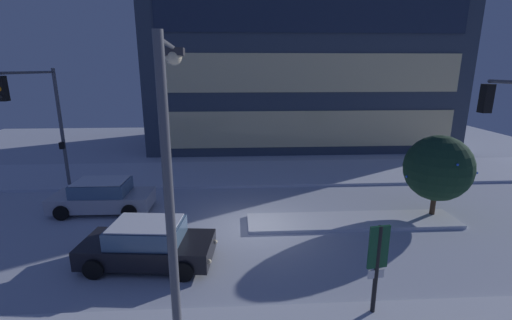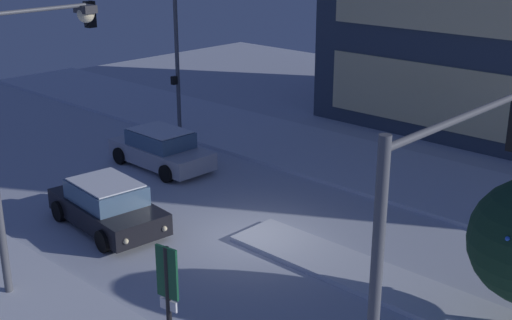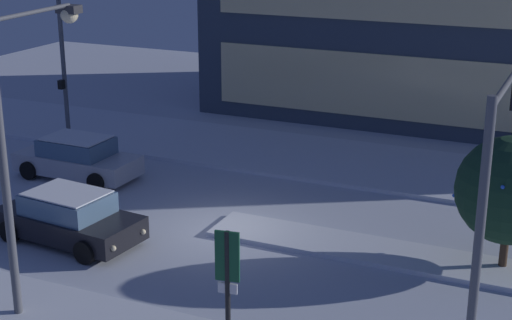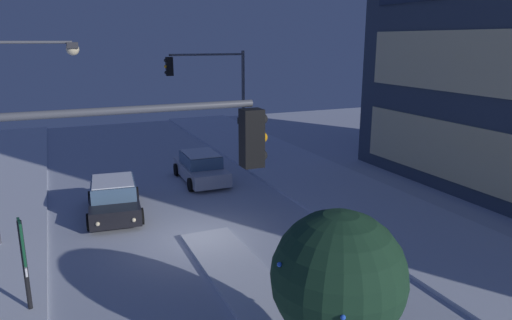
{
  "view_description": "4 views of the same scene",
  "coord_description": "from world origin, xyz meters",
  "px_view_note": "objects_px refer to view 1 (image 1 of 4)",
  "views": [
    {
      "loc": [
        -0.7,
        -13.24,
        6.43
      ],
      "look_at": [
        0.16,
        1.53,
        2.52
      ],
      "focal_mm": 24.49,
      "sensor_mm": 36.0,
      "label": 1
    },
    {
      "loc": [
        12.69,
        -13.18,
        8.76
      ],
      "look_at": [
        -0.74,
        1.05,
        2.02
      ],
      "focal_mm": 47.18,
      "sensor_mm": 36.0,
      "label": 2
    },
    {
      "loc": [
        9.79,
        -19.25,
        9.24
      ],
      "look_at": [
        0.45,
        1.4,
        1.87
      ],
      "focal_mm": 55.0,
      "sensor_mm": 36.0,
      "label": 3
    },
    {
      "loc": [
        15.32,
        -4.36,
        7.02
      ],
      "look_at": [
        -0.07,
        2.33,
        2.7
      ],
      "focal_mm": 32.84,
      "sensor_mm": 36.0,
      "label": 4
    }
  ],
  "objects_px": {
    "traffic_light_corner_far_left": "(41,111)",
    "street_lamp_arched": "(171,149)",
    "decorated_tree_median": "(438,168)",
    "car_far": "(103,197)",
    "car_near": "(148,244)",
    "parking_info_sign": "(377,261)"
  },
  "relations": [
    {
      "from": "street_lamp_arched",
      "to": "parking_info_sign",
      "type": "relative_size",
      "value": 2.71
    },
    {
      "from": "street_lamp_arched",
      "to": "car_far",
      "type": "bearing_deg",
      "value": 26.37
    },
    {
      "from": "traffic_light_corner_far_left",
      "to": "street_lamp_arched",
      "type": "distance_m",
      "value": 12.57
    },
    {
      "from": "car_near",
      "to": "traffic_light_corner_far_left",
      "type": "relative_size",
      "value": 0.71
    },
    {
      "from": "car_near",
      "to": "parking_info_sign",
      "type": "distance_m",
      "value": 7.29
    },
    {
      "from": "car_near",
      "to": "car_far",
      "type": "xyz_separation_m",
      "value": [
        -3.16,
        4.67,
        -0.0
      ]
    },
    {
      "from": "parking_info_sign",
      "to": "decorated_tree_median",
      "type": "bearing_deg",
      "value": -48.47
    },
    {
      "from": "traffic_light_corner_far_left",
      "to": "street_lamp_arched",
      "type": "height_order",
      "value": "street_lamp_arched"
    },
    {
      "from": "car_far",
      "to": "street_lamp_arched",
      "type": "distance_m",
      "value": 9.99
    },
    {
      "from": "car_far",
      "to": "decorated_tree_median",
      "type": "relative_size",
      "value": 1.23
    },
    {
      "from": "car_near",
      "to": "traffic_light_corner_far_left",
      "type": "height_order",
      "value": "traffic_light_corner_far_left"
    },
    {
      "from": "car_near",
      "to": "decorated_tree_median",
      "type": "bearing_deg",
      "value": 20.85
    },
    {
      "from": "car_far",
      "to": "decorated_tree_median",
      "type": "height_order",
      "value": "decorated_tree_median"
    },
    {
      "from": "traffic_light_corner_far_left",
      "to": "decorated_tree_median",
      "type": "height_order",
      "value": "traffic_light_corner_far_left"
    },
    {
      "from": "car_far",
      "to": "decorated_tree_median",
      "type": "bearing_deg",
      "value": 175.09
    },
    {
      "from": "traffic_light_corner_far_left",
      "to": "street_lamp_arched",
      "type": "xyz_separation_m",
      "value": [
        7.92,
        -9.76,
        0.29
      ]
    },
    {
      "from": "parking_info_sign",
      "to": "car_far",
      "type": "bearing_deg",
      "value": 42.98
    },
    {
      "from": "traffic_light_corner_far_left",
      "to": "decorated_tree_median",
      "type": "distance_m",
      "value": 18.46
    },
    {
      "from": "traffic_light_corner_far_left",
      "to": "decorated_tree_median",
      "type": "xyz_separation_m",
      "value": [
        18.02,
        -3.43,
        -2.15
      ]
    },
    {
      "from": "car_far",
      "to": "parking_info_sign",
      "type": "height_order",
      "value": "parking_info_sign"
    },
    {
      "from": "car_near",
      "to": "parking_info_sign",
      "type": "bearing_deg",
      "value": -18.72
    },
    {
      "from": "car_near",
      "to": "parking_info_sign",
      "type": "relative_size",
      "value": 1.74
    }
  ]
}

